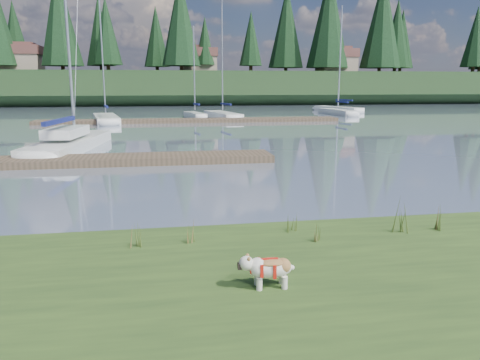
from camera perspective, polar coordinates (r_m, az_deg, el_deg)
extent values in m
plane|color=gray|center=(40.99, -8.75, 6.94)|extent=(200.00, 200.00, 0.00)
cube|color=#334D1D|center=(5.79, -1.38, -20.43)|extent=(60.00, 9.00, 0.35)
cube|color=black|center=(83.86, -9.39, 10.95)|extent=(200.00, 20.00, 5.00)
cylinder|color=silver|center=(6.85, 2.36, -12.55)|extent=(0.09, 0.09, 0.18)
cylinder|color=silver|center=(7.02, 2.10, -11.93)|extent=(0.09, 0.09, 0.18)
cylinder|color=silver|center=(6.92, 5.45, -12.34)|extent=(0.09, 0.09, 0.18)
cylinder|color=silver|center=(7.08, 5.11, -11.74)|extent=(0.09, 0.09, 0.18)
ellipsoid|color=silver|center=(6.89, 3.86, -10.66)|extent=(0.62, 0.33, 0.29)
ellipsoid|color=olive|center=(6.86, 3.87, -9.94)|extent=(0.44, 0.30, 0.10)
ellipsoid|color=silver|center=(6.80, 0.76, -10.11)|extent=(0.22, 0.23, 0.21)
cube|color=black|center=(6.80, -0.02, -10.44)|extent=(0.07, 0.11, 0.08)
cube|color=silver|center=(25.05, -19.97, 3.97)|extent=(3.16, 8.97, 0.70)
ellipsoid|color=silver|center=(29.23, -17.36, 5.14)|extent=(2.22, 2.63, 0.70)
cube|color=#121953|center=(23.69, -21.15, 6.73)|extent=(0.74, 3.98, 0.20)
cube|color=silver|center=(24.50, -20.45, 5.51)|extent=(1.82, 3.35, 0.45)
cube|color=#4C3D2C|center=(20.37, -18.92, 2.24)|extent=(16.00, 2.00, 0.30)
cube|color=#4C3D2C|center=(41.06, -5.95, 7.22)|extent=(26.00, 2.20, 0.30)
cube|color=silver|center=(42.76, -16.02, 7.11)|extent=(3.15, 8.22, 0.70)
ellipsoid|color=silver|center=(46.76, -16.34, 7.44)|extent=(2.10, 2.45, 0.70)
cylinder|color=silver|center=(42.83, -16.55, 16.28)|extent=(0.12, 0.12, 12.54)
cube|color=#121953|center=(41.60, -16.02, 8.62)|extent=(0.74, 3.18, 0.20)
cube|color=silver|center=(45.52, -5.50, 7.75)|extent=(1.94, 5.04, 0.70)
ellipsoid|color=silver|center=(47.90, -6.22, 7.92)|extent=(1.29, 1.51, 0.70)
cylinder|color=silver|center=(45.44, -5.61, 13.35)|extent=(0.12, 0.12, 7.74)
cube|color=#121953|center=(44.80, -5.31, 9.20)|extent=(0.53, 1.96, 0.20)
cube|color=silver|center=(45.91, -2.13, 7.82)|extent=(2.98, 7.61, 0.70)
ellipsoid|color=silver|center=(49.45, -3.46, 8.08)|extent=(1.95, 2.28, 0.70)
cylinder|color=silver|center=(45.92, -2.19, 15.68)|extent=(0.12, 0.12, 11.42)
cube|color=#121953|center=(44.88, -1.74, 9.25)|extent=(0.72, 2.94, 0.20)
cube|color=silver|center=(52.24, 11.82, 8.05)|extent=(2.13, 6.88, 0.70)
ellipsoid|color=silver|center=(55.29, 10.25, 8.29)|extent=(1.63, 1.97, 0.70)
cylinder|color=silver|center=(52.23, 12.09, 14.41)|extent=(0.12, 0.12, 10.44)
cube|color=#121953|center=(51.36, 12.34, 9.29)|extent=(0.44, 2.70, 0.20)
cube|color=silver|center=(58.20, 11.88, 8.39)|extent=(4.00, 7.25, 0.70)
ellipsoid|color=silver|center=(60.90, 9.62, 8.60)|extent=(2.13, 2.36, 0.70)
cylinder|color=silver|center=(58.20, 12.13, 14.19)|extent=(0.12, 0.12, 10.63)
cube|color=#121953|center=(57.43, 12.58, 9.50)|extent=(1.17, 2.73, 0.20)
cone|color=#475B23|center=(8.79, -6.49, -6.15)|extent=(0.03, 0.03, 0.45)
cone|color=brown|center=(8.74, -5.74, -6.54)|extent=(0.03, 0.03, 0.36)
cone|color=#475B23|center=(8.81, -6.12, -5.94)|extent=(0.03, 0.03, 0.50)
cone|color=brown|center=(8.79, -5.56, -6.60)|extent=(0.03, 0.03, 0.32)
cone|color=#475B23|center=(8.72, -6.33, -6.45)|extent=(0.03, 0.03, 0.41)
cone|color=#475B23|center=(9.45, 6.01, -5.13)|extent=(0.03, 0.03, 0.37)
cone|color=brown|center=(9.42, 6.77, -5.42)|extent=(0.03, 0.03, 0.29)
cone|color=#475B23|center=(9.49, 6.31, -4.95)|extent=(0.03, 0.03, 0.41)
cone|color=brown|center=(9.47, 6.87, -5.45)|extent=(0.03, 0.03, 0.26)
cone|color=#475B23|center=(9.39, 6.26, -5.37)|extent=(0.03, 0.03, 0.33)
cone|color=#475B23|center=(9.79, 18.73, -4.10)|extent=(0.03, 0.03, 0.70)
cone|color=brown|center=(9.80, 19.46, -4.56)|extent=(0.03, 0.03, 0.56)
cone|color=#475B23|center=(9.83, 18.97, -3.84)|extent=(0.03, 0.03, 0.77)
cone|color=brown|center=(9.86, 19.49, -4.68)|extent=(0.03, 0.03, 0.49)
cone|color=#475B23|center=(9.74, 19.04, -4.42)|extent=(0.03, 0.03, 0.63)
cone|color=#475B23|center=(8.73, -12.94, -6.28)|extent=(0.03, 0.03, 0.52)
cone|color=brown|center=(8.67, -12.22, -6.72)|extent=(0.03, 0.03, 0.41)
cone|color=#475B23|center=(8.75, -12.55, -6.04)|extent=(0.03, 0.03, 0.57)
cone|color=brown|center=(8.72, -12.01, -6.80)|extent=(0.03, 0.03, 0.36)
cone|color=#475B23|center=(8.66, -12.83, -6.60)|extent=(0.03, 0.03, 0.46)
cone|color=#475B23|center=(8.96, 9.19, -6.25)|extent=(0.03, 0.03, 0.34)
cone|color=brown|center=(8.94, 10.00, -6.55)|extent=(0.03, 0.03, 0.27)
cone|color=#475B23|center=(9.00, 9.49, -6.07)|extent=(0.03, 0.03, 0.37)
cone|color=brown|center=(8.99, 10.09, -6.56)|extent=(0.03, 0.03, 0.24)
cone|color=#475B23|center=(8.90, 9.47, -6.50)|extent=(0.03, 0.03, 0.30)
cone|color=#475B23|center=(10.20, 22.49, -4.24)|extent=(0.03, 0.03, 0.53)
cone|color=brown|center=(10.22, 23.20, -4.58)|extent=(0.03, 0.03, 0.42)
cone|color=#475B23|center=(10.25, 22.70, -4.02)|extent=(0.03, 0.03, 0.58)
cone|color=brown|center=(10.28, 23.21, -4.65)|extent=(0.03, 0.03, 0.37)
cone|color=#475B23|center=(10.16, 22.81, -4.49)|extent=(0.03, 0.03, 0.48)
cube|color=#33281C|center=(9.81, -5.14, -7.32)|extent=(60.00, 0.50, 0.14)
cylinder|color=#382619|center=(83.42, -16.52, 12.97)|extent=(0.60, 0.60, 1.80)
cone|color=black|center=(83.81, -16.76, 16.96)|extent=(4.84, 4.84, 11.00)
cylinder|color=#382619|center=(76.99, -7.13, 13.50)|extent=(0.60, 0.60, 1.80)
cone|color=black|center=(77.57, -7.27, 18.82)|extent=(6.16, 6.16, 14.00)
cylinder|color=#382619|center=(82.41, 1.33, 13.45)|extent=(0.60, 0.60, 1.80)
cone|color=black|center=(82.72, 1.35, 16.88)|extent=(3.96, 3.96, 9.00)
cylinder|color=#382619|center=(83.96, 10.58, 13.23)|extent=(0.60, 0.60, 1.80)
cone|color=black|center=(84.60, 10.80, 18.72)|extent=(7.04, 7.04, 16.00)
cylinder|color=#382619|center=(92.36, 18.31, 12.69)|extent=(0.60, 0.60, 1.80)
cone|color=black|center=(92.76, 18.56, 16.57)|extent=(5.28, 5.28, 12.00)
cylinder|color=#382619|center=(95.76, 26.50, 12.01)|extent=(0.60, 0.60, 1.80)
cone|color=black|center=(96.08, 26.81, 15.35)|extent=(4.62, 4.62, 10.50)
cube|color=gray|center=(83.68, -25.09, 12.71)|extent=(6.00, 5.00, 2.80)
cube|color=brown|center=(83.78, -25.22, 14.14)|extent=(6.30, 5.30, 1.40)
cube|color=brown|center=(83.83, -25.27, 14.68)|extent=(4.20, 3.60, 0.70)
cube|color=gray|center=(82.19, -5.16, 13.76)|extent=(6.00, 5.00, 2.80)
cube|color=brown|center=(82.30, -5.19, 15.22)|extent=(6.30, 5.30, 1.40)
cube|color=brown|center=(82.35, -5.20, 15.78)|extent=(4.20, 3.60, 0.70)
cube|color=gray|center=(85.61, 11.65, 13.49)|extent=(6.00, 5.00, 2.80)
cube|color=brown|center=(85.71, 11.71, 14.89)|extent=(6.30, 5.30, 1.40)
cube|color=brown|center=(85.77, 11.73, 15.43)|extent=(4.20, 3.60, 0.70)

